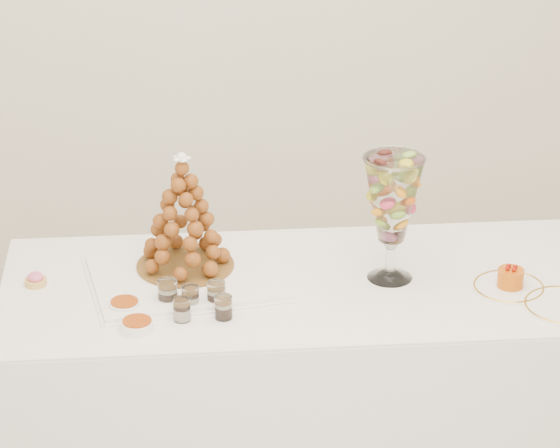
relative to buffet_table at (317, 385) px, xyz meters
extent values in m
cube|color=white|center=(0.00, 0.00, 0.00)|extent=(1.89, 0.79, 0.70)
cube|color=white|center=(0.00, 0.00, 0.35)|extent=(1.88, 0.78, 0.01)
cube|color=white|center=(-0.38, 0.05, 0.37)|extent=(0.61, 0.50, 0.02)
cylinder|color=white|center=(0.22, 0.01, 0.37)|extent=(0.14, 0.14, 0.02)
cylinder|color=white|center=(0.22, 0.01, 0.43)|extent=(0.03, 0.03, 0.09)
sphere|color=white|center=(0.22, 0.01, 0.47)|extent=(0.04, 0.04, 0.04)
cylinder|color=white|center=(0.55, -0.10, 0.36)|extent=(0.21, 0.21, 0.01)
cylinder|color=tan|center=(-0.83, 0.07, 0.37)|extent=(0.06, 0.06, 0.02)
ellipsoid|color=#D7587C|center=(-0.83, 0.07, 0.38)|extent=(0.05, 0.05, 0.03)
cylinder|color=white|center=(-0.44, -0.09, 0.39)|extent=(0.07, 0.07, 0.08)
cylinder|color=white|center=(-0.38, -0.11, 0.39)|extent=(0.06, 0.06, 0.07)
cylinder|color=white|center=(-0.31, -0.10, 0.39)|extent=(0.06, 0.06, 0.07)
cylinder|color=white|center=(-0.41, -0.18, 0.39)|extent=(0.05, 0.05, 0.07)
cylinder|color=white|center=(-0.29, -0.18, 0.39)|extent=(0.06, 0.06, 0.07)
cylinder|color=white|center=(-0.57, -0.11, 0.37)|extent=(0.09, 0.09, 0.03)
cylinder|color=white|center=(-0.53, -0.23, 0.37)|extent=(0.09, 0.09, 0.03)
cylinder|color=brown|center=(-0.39, 0.11, 0.38)|extent=(0.29, 0.29, 0.01)
cone|color=brown|center=(-0.39, 0.11, 0.56)|extent=(0.25, 0.25, 0.35)
sphere|color=white|center=(-0.39, 0.11, 0.72)|extent=(0.04, 0.04, 0.04)
cylinder|color=#C35409|center=(0.55, -0.10, 0.39)|extent=(0.08, 0.08, 0.05)
sphere|color=#920E05|center=(0.57, -0.09, 0.43)|extent=(0.01, 0.01, 0.01)
sphere|color=#920E05|center=(0.55, -0.08, 0.43)|extent=(0.01, 0.01, 0.01)
sphere|color=#920E05|center=(0.54, -0.10, 0.43)|extent=(0.01, 0.01, 0.01)
sphere|color=#920E05|center=(0.56, -0.11, 0.43)|extent=(0.01, 0.01, 0.01)
camera|label=1|loc=(-0.47, -3.43, 2.18)|focal=85.00mm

